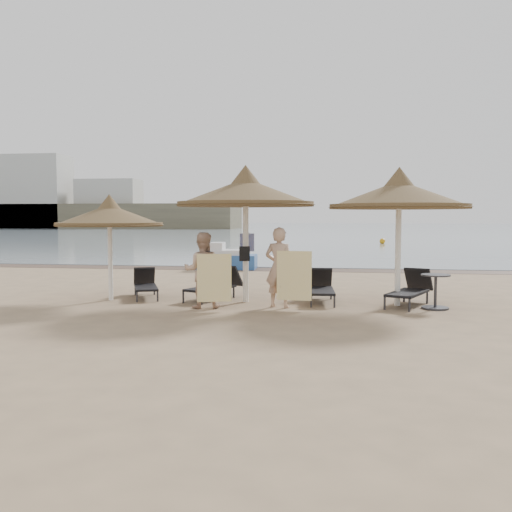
{
  "coord_description": "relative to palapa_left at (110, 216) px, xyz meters",
  "views": [
    {
      "loc": [
        2.02,
        -11.94,
        2.01
      ],
      "look_at": [
        0.0,
        1.2,
        1.08
      ],
      "focal_mm": 40.0,
      "sensor_mm": 36.0,
      "label": 1
    }
  ],
  "objects": [
    {
      "name": "palapa_right",
      "position": [
        6.72,
        0.17,
        0.45
      ],
      "size": [
        3.13,
        3.13,
        3.1
      ],
      "rotation": [
        0.0,
        0.0,
        -0.03
      ],
      "color": "white",
      "rests_on": "ground"
    },
    {
      "name": "bag_patterned",
      "position": [
        3.25,
        0.37,
        -0.63
      ],
      "size": [
        0.35,
        0.19,
        0.42
      ],
      "rotation": [
        0.0,
        0.0,
        0.26
      ],
      "color": "silver",
      "rests_on": "ground"
    },
    {
      "name": "ground",
      "position": [
        3.48,
        -0.94,
        -2.02
      ],
      "size": [
        160.0,
        160.0,
        0.0
      ],
      "primitive_type": "plane",
      "color": "#997C5B",
      "rests_on": "ground"
    },
    {
      "name": "person_right",
      "position": [
        4.12,
        -0.5,
        -0.99
      ],
      "size": [
        1.06,
        0.81,
        2.06
      ],
      "primitive_type": "imported",
      "rotation": [
        0.0,
        0.0,
        2.92
      ],
      "color": "tan",
      "rests_on": "ground"
    },
    {
      "name": "far_shore",
      "position": [
        -21.62,
        76.88,
        0.89
      ],
      "size": [
        150.0,
        54.8,
        12.0
      ],
      "color": "#676047",
      "rests_on": "ground"
    },
    {
      "name": "towel_left",
      "position": [
        2.81,
        -1.17,
        -1.31
      ],
      "size": [
        0.7,
        0.23,
        1.02
      ],
      "rotation": [
        0.0,
        0.0,
        0.29
      ],
      "color": "yellow",
      "rests_on": "ground"
    },
    {
      "name": "towel_right",
      "position": [
        4.47,
        -0.75,
        -1.28
      ],
      "size": [
        0.76,
        0.09,
        1.06
      ],
      "rotation": [
        0.0,
        0.0,
        -0.09
      ],
      "color": "yellow",
      "rests_on": "ground"
    },
    {
      "name": "pedal_boat",
      "position": [
        1.12,
        8.37,
        -1.64
      ],
      "size": [
        2.24,
        1.41,
        1.01
      ],
      "rotation": [
        0.0,
        0.0,
        0.06
      ],
      "color": "#285192",
      "rests_on": "ground"
    },
    {
      "name": "palapa_left",
      "position": [
        0.0,
        0.0,
        0.0
      ],
      "size": [
        2.55,
        2.55,
        2.53
      ],
      "rotation": [
        0.0,
        0.0,
        0.39
      ],
      "color": "white",
      "rests_on": "ground"
    },
    {
      "name": "buoy_mid",
      "position": [
        8.29,
        29.24,
        -1.81
      ],
      "size": [
        0.41,
        0.41,
        0.41
      ],
      "primitive_type": "sphere",
      "color": "orange",
      "rests_on": "ground"
    },
    {
      "name": "lounger_near_right",
      "position": [
        5.0,
        0.54,
        -1.68
      ],
      "size": [
        0.7,
        1.73,
        0.76
      ],
      "rotation": [
        0.0,
        0.0,
        0.08
      ],
      "color": "#2D2D31",
      "rests_on": "ground"
    },
    {
      "name": "person_left",
      "position": [
        2.46,
        -0.82,
        -1.05
      ],
      "size": [
        0.98,
        0.73,
        1.92
      ],
      "primitive_type": "imported",
      "rotation": [
        0.0,
        0.0,
        3.33
      ],
      "color": "tan",
      "rests_on": "ground"
    },
    {
      "name": "buoy_left",
      "position": [
        -3.29,
        22.49,
        -1.83
      ],
      "size": [
        0.38,
        0.38,
        0.38
      ],
      "primitive_type": "sphere",
      "color": "orange",
      "rests_on": "ground"
    },
    {
      "name": "sea",
      "position": [
        3.48,
        79.06,
        -2.0
      ],
      "size": [
        200.0,
        140.0,
        0.03
      ],
      "primitive_type": "cube",
      "color": "gray",
      "rests_on": "ground"
    },
    {
      "name": "palapa_center",
      "position": [
        3.25,
        0.19,
        0.53
      ],
      "size": [
        3.22,
        3.22,
        3.19
      ],
      "rotation": [
        0.0,
        0.0,
        -0.26
      ],
      "color": "white",
      "rests_on": "ground"
    },
    {
      "name": "lounger_far_left",
      "position": [
        0.64,
        0.63,
        -1.7
      ],
      "size": [
        1.09,
        1.66,
        0.71
      ],
      "rotation": [
        0.0,
        0.0,
        0.39
      ],
      "color": "#2D2D31",
      "rests_on": "ground"
    },
    {
      "name": "wet_sand_strip",
      "position": [
        3.48,
        8.46,
        -2.01
      ],
      "size": [
        200.0,
        1.6,
        0.01
      ],
      "primitive_type": "cube",
      "color": "brown",
      "rests_on": "ground"
    },
    {
      "name": "lounger_far_right",
      "position": [
        7.03,
        0.33,
        -1.66
      ],
      "size": [
        1.25,
        1.88,
        0.8
      ],
      "rotation": [
        0.0,
        0.0,
        -0.41
      ],
      "color": "#2D2D31",
      "rests_on": "ground"
    },
    {
      "name": "lounger_near_left",
      "position": [
        2.46,
        0.56,
        -1.66
      ],
      "size": [
        1.21,
        1.83,
        0.78
      ],
      "rotation": [
        0.0,
        0.0,
        -0.4
      ],
      "color": "#2D2D31",
      "rests_on": "ground"
    },
    {
      "name": "side_table",
      "position": [
        7.49,
        -0.18,
        -1.66
      ],
      "size": [
        0.62,
        0.62,
        0.75
      ],
      "rotation": [
        0.0,
        0.0,
        0.27
      ],
      "color": "#2D2D31",
      "rests_on": "ground"
    },
    {
      "name": "bag_dark",
      "position": [
        3.25,
        0.03,
        -0.87
      ],
      "size": [
        0.25,
        0.15,
        0.34
      ],
      "rotation": [
        0.0,
        0.0,
        0.3
      ],
      "color": "black",
      "rests_on": "ground"
    }
  ]
}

